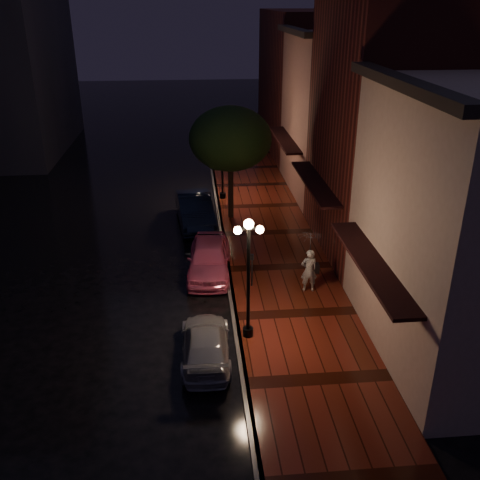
# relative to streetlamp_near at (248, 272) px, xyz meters

# --- Properties ---
(ground) EXTENTS (120.00, 120.00, 0.00)m
(ground) POSITION_rel_streetlamp_near_xyz_m (-0.35, 5.00, -2.60)
(ground) COLOR black
(ground) RESTS_ON ground
(sidewalk) EXTENTS (4.50, 60.00, 0.15)m
(sidewalk) POSITION_rel_streetlamp_near_xyz_m (1.90, 5.00, -2.53)
(sidewalk) COLOR #48180C
(sidewalk) RESTS_ON ground
(curb) EXTENTS (0.25, 60.00, 0.15)m
(curb) POSITION_rel_streetlamp_near_xyz_m (-0.35, 5.00, -2.53)
(curb) COLOR #595451
(curb) RESTS_ON ground
(storefront_near) EXTENTS (5.00, 8.00, 8.50)m
(storefront_near) POSITION_rel_streetlamp_near_xyz_m (6.65, -1.00, 1.65)
(storefront_near) COLOR gray
(storefront_near) RESTS_ON ground
(storefront_mid) EXTENTS (5.00, 8.00, 11.00)m
(storefront_mid) POSITION_rel_streetlamp_near_xyz_m (6.65, 7.00, 2.90)
(storefront_mid) COLOR #511914
(storefront_mid) RESTS_ON ground
(storefront_far) EXTENTS (5.00, 8.00, 9.00)m
(storefront_far) POSITION_rel_streetlamp_near_xyz_m (6.65, 15.00, 1.90)
(storefront_far) COLOR #8C5951
(storefront_far) RESTS_ON ground
(storefront_extra) EXTENTS (5.00, 12.00, 10.00)m
(storefront_extra) POSITION_rel_streetlamp_near_xyz_m (6.65, 25.00, 2.40)
(storefront_extra) COLOR #511914
(storefront_extra) RESTS_ON ground
(streetlamp_near) EXTENTS (0.96, 0.36, 4.31)m
(streetlamp_near) POSITION_rel_streetlamp_near_xyz_m (0.00, 0.00, 0.00)
(streetlamp_near) COLOR black
(streetlamp_near) RESTS_ON sidewalk
(streetlamp_far) EXTENTS (0.96, 0.36, 4.31)m
(streetlamp_far) POSITION_rel_streetlamp_near_xyz_m (0.00, 14.00, 0.00)
(streetlamp_far) COLOR black
(streetlamp_far) RESTS_ON sidewalk
(street_tree) EXTENTS (4.16, 4.16, 5.80)m
(street_tree) POSITION_rel_streetlamp_near_xyz_m (0.26, 10.99, 1.64)
(street_tree) COLOR black
(street_tree) RESTS_ON sidewalk
(pink_car) EXTENTS (2.08, 4.47, 1.48)m
(pink_car) POSITION_rel_streetlamp_near_xyz_m (-1.13, 4.94, -1.86)
(pink_car) COLOR #F0628D
(pink_car) RESTS_ON ground
(navy_car) EXTENTS (2.16, 4.94, 1.58)m
(navy_car) POSITION_rel_streetlamp_near_xyz_m (-1.65, 10.51, -1.81)
(navy_car) COLOR black
(navy_car) RESTS_ON ground
(silver_car) EXTENTS (1.64, 3.89, 1.12)m
(silver_car) POSITION_rel_streetlamp_near_xyz_m (-1.48, -0.93, -2.04)
(silver_car) COLOR #97979E
(silver_car) RESTS_ON ground
(woman_with_umbrella) EXTENTS (1.03, 1.05, 2.49)m
(woman_with_umbrella) POSITION_rel_streetlamp_near_xyz_m (2.70, 2.89, -0.80)
(woman_with_umbrella) COLOR white
(woman_with_umbrella) RESTS_ON sidewalk
(parking_meter) EXTENTS (0.15, 0.12, 1.41)m
(parking_meter) POSITION_rel_streetlamp_near_xyz_m (0.52, 3.46, -1.60)
(parking_meter) COLOR black
(parking_meter) RESTS_ON sidewalk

